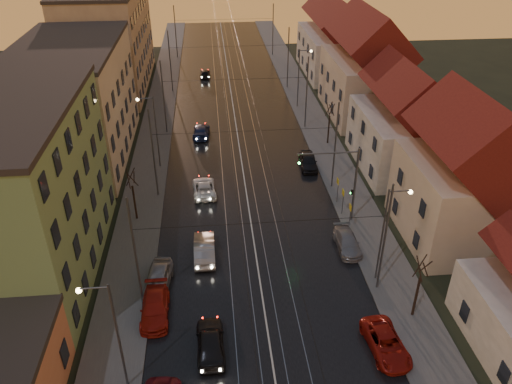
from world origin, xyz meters
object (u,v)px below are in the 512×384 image
object	(u,v)px
parked_right_1	(347,242)
parked_right_2	(308,161)
driving_car_4	(205,74)
traffic_light_mast	(344,177)
street_lamp_3	(301,72)
driving_car_3	(201,131)
parked_right_0	(386,343)
street_lamp_0	(111,328)
driving_car_2	(204,188)
parked_left_3	(158,279)
driving_car_1	(204,249)
parked_left_2	(155,307)
driving_car_0	(210,342)
street_lamp_2	(153,125)
street_lamp_1	(388,226)

from	to	relation	value
parked_right_1	parked_right_2	distance (m)	14.46
driving_car_4	traffic_light_mast	bearing A→B (deg)	107.66
street_lamp_3	driving_car_3	distance (m)	16.43
traffic_light_mast	parked_right_0	bearing A→B (deg)	-92.50
street_lamp_3	street_lamp_0	bearing A→B (deg)	-112.48
driving_car_2	parked_left_3	size ratio (longest dim) A/B	1.02
driving_car_4	parked_right_2	bearing A→B (deg)	110.87
driving_car_1	parked_left_2	xyz separation A→B (m)	(-3.46, -6.26, -0.10)
parked_right_1	traffic_light_mast	bearing A→B (deg)	84.14
parked_right_0	driving_car_1	bearing A→B (deg)	131.81
street_lamp_0	driving_car_3	bearing A→B (deg)	82.45
street_lamp_0	parked_right_0	bearing A→B (deg)	4.22
parked_left_2	driving_car_2	bearing A→B (deg)	76.72
street_lamp_3	driving_car_2	distance (m)	25.98
driving_car_0	parked_left_3	xyz separation A→B (m)	(-3.78, 6.48, 0.01)
street_lamp_0	street_lamp_2	xyz separation A→B (m)	(0.00, 28.00, 0.00)
driving_car_0	parked_right_0	world-z (taller)	driving_car_0
parked_left_3	driving_car_2	bearing A→B (deg)	81.78
street_lamp_0	parked_left_3	bearing A→B (deg)	80.24
traffic_light_mast	driving_car_0	world-z (taller)	traffic_light_mast
parked_right_0	parked_right_2	world-z (taller)	parked_right_2
street_lamp_2	traffic_light_mast	world-z (taller)	street_lamp_2
street_lamp_3	parked_right_0	distance (m)	43.03
street_lamp_1	driving_car_3	world-z (taller)	street_lamp_1
driving_car_2	parked_left_2	bearing A→B (deg)	74.33
driving_car_2	driving_car_4	xyz separation A→B (m)	(0.37, 36.17, 0.01)
driving_car_2	parked_left_2	distance (m)	16.59
street_lamp_1	street_lamp_3	bearing A→B (deg)	90.00
driving_car_3	parked_right_2	xyz separation A→B (m)	(11.41, -9.15, 0.07)
driving_car_0	driving_car_2	xyz separation A→B (m)	(-0.28, 19.76, -0.12)
street_lamp_0	driving_car_2	xyz separation A→B (m)	(5.00, 22.03, -4.25)
street_lamp_0	driving_car_3	size ratio (longest dim) A/B	1.74
driving_car_0	parked_left_2	world-z (taller)	driving_car_0
traffic_light_mast	driving_car_1	size ratio (longest dim) A/B	1.53
traffic_light_mast	parked_right_2	distance (m)	11.20
street_lamp_1	driving_car_4	distance (m)	51.99
street_lamp_3	parked_right_1	distance (m)	32.30
parked_right_2	street_lamp_3	bearing A→B (deg)	86.58
street_lamp_2	traffic_light_mast	distance (m)	20.89
street_lamp_0	street_lamp_2	world-z (taller)	same
traffic_light_mast	parked_right_2	size ratio (longest dim) A/B	1.67
street_lamp_3	parked_left_2	size ratio (longest dim) A/B	1.71
driving_car_0	driving_car_3	bearing A→B (deg)	-90.57
street_lamp_2	driving_car_2	bearing A→B (deg)	-50.05
traffic_light_mast	street_lamp_0	bearing A→B (deg)	-136.90
driving_car_1	parked_right_2	bearing A→B (deg)	-128.58
street_lamp_0	parked_right_2	distance (m)	31.28
traffic_light_mast	street_lamp_1	bearing A→B (deg)	-82.09
street_lamp_3	parked_left_2	bearing A→B (deg)	-113.63
parked_right_0	driving_car_2	bearing A→B (deg)	114.01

